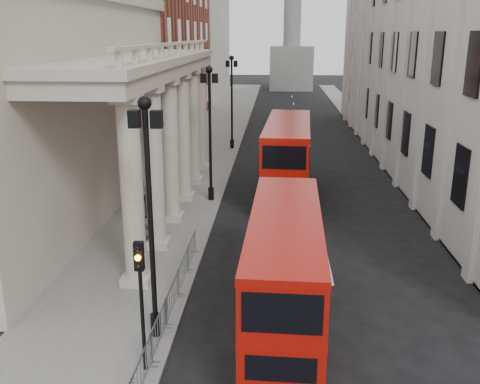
{
  "coord_description": "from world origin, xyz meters",
  "views": [
    {
      "loc": [
        3.48,
        -12.33,
        10.27
      ],
      "look_at": [
        1.78,
        12.29,
        2.95
      ],
      "focal_mm": 40.0,
      "sensor_mm": 36.0,
      "label": 1
    }
  ],
  "objects": [
    {
      "name": "lamp_post_north",
      "position": [
        -0.6,
        36.0,
        4.91
      ],
      "size": [
        1.05,
        0.44,
        8.32
      ],
      "color": "black",
      "rests_on": "sidewalk_west"
    },
    {
      "name": "bus_far",
      "position": [
        4.21,
        21.58,
        2.56
      ],
      "size": [
        3.32,
        11.47,
        4.9
      ],
      "rotation": [
        0.0,
        0.0,
        -0.05
      ],
      "color": "#AB0F07",
      "rests_on": "ground"
    },
    {
      "name": "bus_near",
      "position": [
        3.86,
        4.9,
        2.27
      ],
      "size": [
        2.7,
        10.11,
        4.34
      ],
      "rotation": [
        0.0,
        0.0,
        -0.03
      ],
      "color": "#9F0D07",
      "rests_on": "ground"
    },
    {
      "name": "sidewalk_east",
      "position": [
        13.5,
        30.0,
        0.06
      ],
      "size": [
        3.0,
        140.0,
        0.12
      ],
      "primitive_type": "cube",
      "color": "slate",
      "rests_on": "ground"
    },
    {
      "name": "east_building",
      "position": [
        16.0,
        32.0,
        12.5
      ],
      "size": [
        8.0,
        55.0,
        25.0
      ],
      "primitive_type": "cube",
      "color": "beige",
      "rests_on": "ground"
    },
    {
      "name": "pedestrian_c",
      "position": [
        -3.47,
        19.17,
        0.98
      ],
      "size": [
        0.95,
        0.74,
        1.73
      ],
      "primitive_type": "imported",
      "rotation": [
        0.0,
        0.0,
        6.03
      ],
      "color": "black",
      "rests_on": "sidewalk_west"
    },
    {
      "name": "lamp_post_mid",
      "position": [
        -0.6,
        20.0,
        4.91
      ],
      "size": [
        1.05,
        0.44,
        8.32
      ],
      "color": "black",
      "rests_on": "sidewalk_west"
    },
    {
      "name": "brick_building",
      "position": [
        -10.5,
        48.0,
        11.0
      ],
      "size": [
        9.0,
        32.0,
        22.0
      ],
      "primitive_type": "cube",
      "color": "maroon",
      "rests_on": "ground"
    },
    {
      "name": "kerb",
      "position": [
        -0.05,
        30.0,
        0.07
      ],
      "size": [
        0.2,
        140.0,
        0.14
      ],
      "primitive_type": "cube",
      "color": "slate",
      "rests_on": "ground"
    },
    {
      "name": "lamp_post_south",
      "position": [
        -0.6,
        4.0,
        4.91
      ],
      "size": [
        1.05,
        0.44,
        8.32
      ],
      "color": "black",
      "rests_on": "sidewalk_west"
    },
    {
      "name": "pedestrian_a",
      "position": [
        -2.96,
        11.7,
        0.92
      ],
      "size": [
        0.64,
        0.48,
        1.59
      ],
      "primitive_type": "imported",
      "rotation": [
        0.0,
        0.0,
        0.18
      ],
      "color": "black",
      "rests_on": "sidewalk_west"
    },
    {
      "name": "crowd_barriers",
      "position": [
        -0.35,
        2.23,
        0.67
      ],
      "size": [
        0.5,
        18.75,
        1.1
      ],
      "color": "gray",
      "rests_on": "sidewalk_west"
    },
    {
      "name": "sidewalk_west",
      "position": [
        -3.0,
        30.0,
        0.06
      ],
      "size": [
        6.0,
        140.0,
        0.12
      ],
      "primitive_type": "cube",
      "color": "slate",
      "rests_on": "ground"
    },
    {
      "name": "portico_building",
      "position": [
        -10.5,
        18.0,
        6.0
      ],
      "size": [
        9.0,
        28.0,
        12.0
      ],
      "primitive_type": "cube",
      "color": "#A29988",
      "rests_on": "ground"
    },
    {
      "name": "pedestrian_b",
      "position": [
        -3.76,
        16.31,
        1.08
      ],
      "size": [
        1.02,
        0.85,
        1.91
      ],
      "primitive_type": "imported",
      "rotation": [
        0.0,
        0.0,
        3.29
      ],
      "color": "black",
      "rests_on": "sidewalk_west"
    },
    {
      "name": "west_building_far",
      "position": [
        -10.5,
        80.0,
        10.0
      ],
      "size": [
        9.0,
        30.0,
        20.0
      ],
      "primitive_type": "cube",
      "color": "#A29988",
      "rests_on": "ground"
    },
    {
      "name": "traffic_light",
      "position": [
        -0.5,
        1.98,
        3.11
      ],
      "size": [
        0.28,
        0.33,
        4.3
      ],
      "color": "black",
      "rests_on": "sidewalk_west"
    },
    {
      "name": "monument_column",
      "position": [
        6.0,
        92.0,
        15.98
      ],
      "size": [
        8.0,
        8.0,
        54.2
      ],
      "color": "#60605E",
      "rests_on": "ground"
    }
  ]
}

